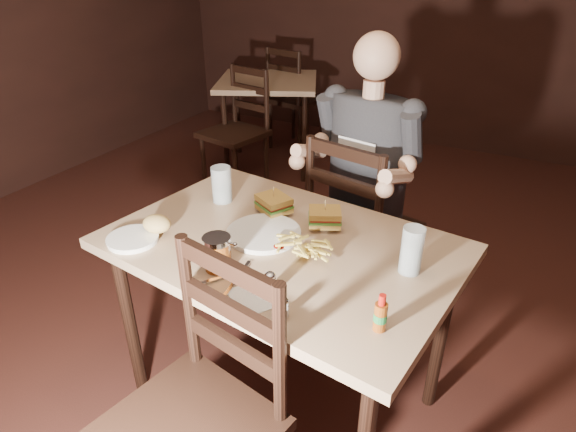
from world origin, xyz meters
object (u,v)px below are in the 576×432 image
at_px(bg_chair_near, 233,133).
at_px(hot_sauce, 381,313).
at_px(diner, 365,140).
at_px(glass_right, 412,250).
at_px(bg_chair_far, 297,99).
at_px(syrup_dispenser, 217,253).
at_px(main_table, 282,260).
at_px(chair_far, 363,229).
at_px(dinner_plate, 264,234).
at_px(glass_left, 222,184).
at_px(side_plate, 133,240).
at_px(bg_table, 268,90).

bearing_deg(bg_chair_near, hot_sauce, -36.19).
relative_size(diner, glass_right, 5.64).
bearing_deg(bg_chair_far, syrup_dispenser, 123.74).
height_order(diner, glass_right, diner).
bearing_deg(main_table, chair_far, 83.30).
distance_m(bg_chair_far, bg_chair_near, 1.10).
xyz_separation_m(bg_chair_far, dinner_plate, (1.23, -2.78, 0.30)).
xyz_separation_m(main_table, glass_left, (-0.37, 0.18, 0.15)).
bearing_deg(bg_chair_near, chair_far, -23.28).
relative_size(main_table, bg_chair_far, 1.38).
bearing_deg(side_plate, diner, 58.65).
xyz_separation_m(main_table, hot_sauce, (0.45, -0.28, 0.14)).
height_order(chair_far, bg_chair_far, chair_far).
distance_m(diner, glass_right, 0.74).
height_order(dinner_plate, hot_sauce, hot_sauce).
relative_size(bg_chair_near, glass_left, 6.27).
bearing_deg(main_table, glass_right, 3.30).
bearing_deg(glass_left, side_plate, -103.73).
xyz_separation_m(bg_table, side_plate, (0.84, -2.47, 0.10)).
distance_m(bg_table, bg_chair_far, 0.59).
distance_m(glass_right, hot_sauce, 0.31).
height_order(bg_table, side_plate, side_plate).
bearing_deg(bg_table, glass_left, -65.45).
height_order(diner, glass_left, diner).
distance_m(bg_chair_near, hot_sauce, 2.66).
height_order(bg_table, hot_sauce, hot_sauce).
bearing_deg(glass_left, bg_chair_far, 109.82).
xyz_separation_m(bg_chair_far, glass_left, (0.94, -2.61, 0.37)).
bearing_deg(glass_right, bg_table, 128.58).
bearing_deg(chair_far, hot_sauce, 123.37).
relative_size(main_table, glass_left, 8.84).
xyz_separation_m(diner, syrup_dispenser, (-0.18, -0.89, -0.13)).
distance_m(bg_chair_near, diner, 1.79).
xyz_separation_m(diner, dinner_plate, (-0.15, -0.65, -0.18)).
height_order(chair_far, dinner_plate, chair_far).
xyz_separation_m(dinner_plate, glass_left, (-0.29, 0.17, 0.07)).
height_order(bg_table, glass_left, glass_left).
relative_size(dinner_plate, syrup_dispenser, 2.24).
bearing_deg(syrup_dispenser, glass_right, 33.75).
relative_size(bg_chair_near, diner, 1.04).
distance_m(main_table, bg_chair_near, 2.14).
distance_m(diner, syrup_dispenser, 0.92).
bearing_deg(side_plate, main_table, 26.92).
relative_size(main_table, syrup_dispenser, 11.24).
height_order(dinner_plate, side_plate, dinner_plate).
relative_size(bg_chair_near, side_plate, 5.25).
height_order(bg_chair_near, diner, diner).
relative_size(bg_chair_near, hot_sauce, 8.07).
distance_m(syrup_dispenser, side_plate, 0.37).
distance_m(bg_chair_far, dinner_plate, 3.05).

